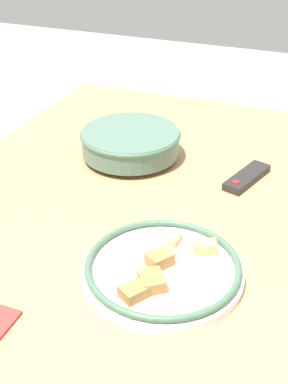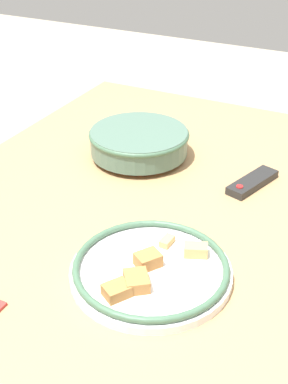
{
  "view_description": "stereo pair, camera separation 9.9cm",
  "coord_description": "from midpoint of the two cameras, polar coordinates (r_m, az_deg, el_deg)",
  "views": [
    {
      "loc": [
        0.93,
        0.41,
        1.43
      ],
      "look_at": [
        -0.07,
        0.02,
        0.78
      ],
      "focal_mm": 50.0,
      "sensor_mm": 36.0,
      "label": 1
    },
    {
      "loc": [
        0.89,
        0.5,
        1.43
      ],
      "look_at": [
        -0.07,
        0.02,
        0.78
      ],
      "focal_mm": 50.0,
      "sensor_mm": 36.0,
      "label": 2
    }
  ],
  "objects": [
    {
      "name": "dining_table",
      "position": [
        1.27,
        0.16,
        -5.53
      ],
      "size": [
        1.55,
        1.01,
        0.74
      ],
      "color": "tan",
      "rests_on": "ground_plane"
    },
    {
      "name": "tv_remote",
      "position": [
        1.38,
        13.52,
        0.97
      ],
      "size": [
        0.17,
        0.1,
        0.02
      ],
      "rotation": [
        0.0,
        0.0,
        4.4
      ],
      "color": "black",
      "rests_on": "dining_table"
    },
    {
      "name": "noodle_bowl",
      "position": [
        1.47,
        1.41,
        5.36
      ],
      "size": [
        0.27,
        0.27,
        0.08
      ],
      "color": "#4C6B5B",
      "rests_on": "dining_table"
    },
    {
      "name": "food_plate",
      "position": [
        1.05,
        3.45,
        -8.36
      ],
      "size": [
        0.32,
        0.32,
        0.05
      ],
      "color": "white",
      "rests_on": "dining_table"
    }
  ]
}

